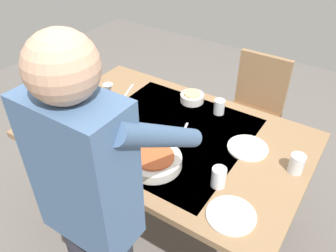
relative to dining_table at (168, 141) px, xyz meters
The scene contains 16 objects.
ground_plane 0.69m from the dining_table, ahead, with size 6.00×6.00×0.00m, color #66605B.
dining_table is the anchor object (origin of this frame).
chair_near 0.95m from the dining_table, 103.61° to the right, with size 0.40×0.40×0.91m.
person_server 0.86m from the dining_table, 102.86° to the left, with size 0.42×0.61×1.69m.
wine_bottle 0.50m from the dining_table, 50.04° to the left, with size 0.07×0.07×0.30m.
wine_glass_left 0.53m from the dining_table, ahead, with size 0.07×0.07×0.15m.
water_cup_near_left 0.75m from the dining_table, behind, with size 0.08×0.08×0.11m, color silver.
water_cup_near_right 0.41m from the dining_table, 114.34° to the right, with size 0.07×0.07×0.10m, color silver.
water_cup_far_left 0.51m from the dining_table, 153.49° to the left, with size 0.07×0.07×0.11m, color silver.
serving_bowl_pasta 0.31m from the dining_table, 108.36° to the left, with size 0.30×0.30×0.07m.
side_bowl_salad 0.55m from the dining_table, 18.44° to the left, with size 0.18×0.18×0.07m.
side_bowl_bread 0.40m from the dining_table, 81.68° to the right, with size 0.16×0.16×0.07m.
dinner_plate_near 0.69m from the dining_table, 148.06° to the left, with size 0.23×0.23×0.01m, color white.
dinner_plate_far 0.48m from the dining_table, 164.92° to the right, with size 0.23×0.23×0.01m, color white.
table_knife 0.56m from the dining_table, 26.14° to the right, with size 0.01×0.20×0.01m, color silver.
table_fork 0.12m from the dining_table, 141.25° to the right, with size 0.01×0.18×0.01m, color silver.
Camera 1 is at (-0.89, 1.36, 2.01)m, focal length 36.65 mm.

